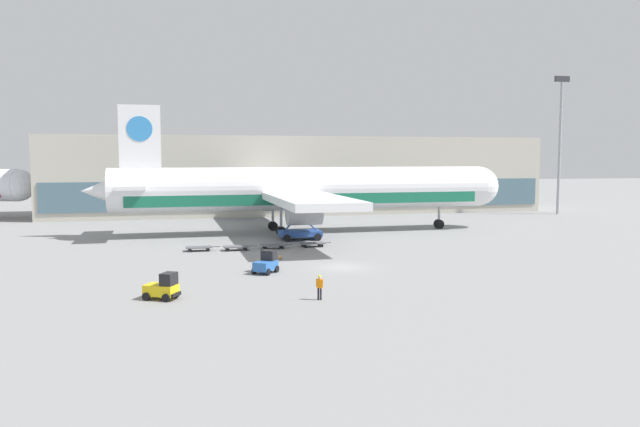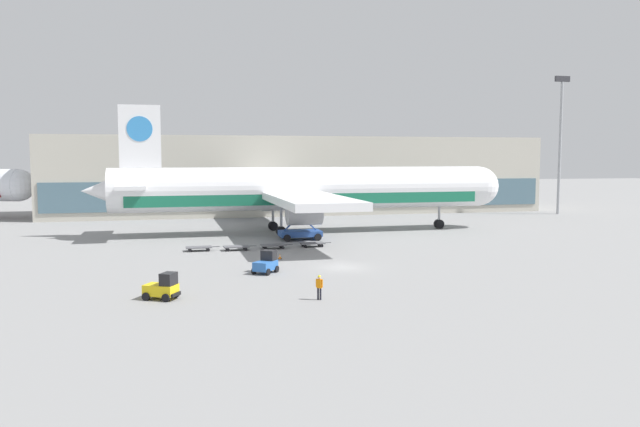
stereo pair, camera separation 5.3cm
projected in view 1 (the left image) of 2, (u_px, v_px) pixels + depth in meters
ground_plane at (343, 267)px, 59.02m from camera, size 400.00×400.00×0.00m
terminal_building at (299, 175)px, 117.21m from camera, size 90.00×18.20×14.00m
light_mast at (560, 135)px, 112.15m from camera, size 2.80×0.50×24.74m
airplane_main at (301, 190)px, 85.25m from camera, size 58.06×48.11×17.00m
scissor_lift_loader at (300, 223)px, 78.30m from camera, size 5.24×3.43×5.58m
baggage_tug_foreground at (163, 288)px, 45.69m from camera, size 2.81×2.50×2.00m
baggage_tug_mid at (266, 263)px, 56.06m from camera, size 2.65×2.80×2.00m
baggage_dolly_lead at (199, 248)px, 69.07m from camera, size 3.72×1.59×0.48m
baggage_dolly_second at (236, 247)px, 69.57m from camera, size 3.72×1.59×0.48m
baggage_dolly_third at (273, 245)px, 70.79m from camera, size 3.72×1.59×0.48m
baggage_dolly_trail at (312, 243)px, 72.28m from camera, size 3.72×1.59×0.48m
ground_crew_near at (320, 285)px, 45.52m from camera, size 0.46×0.40×1.84m
traffic_cone_near at (280, 257)px, 63.65m from camera, size 0.40×0.40×0.54m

